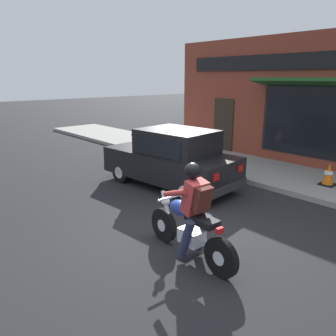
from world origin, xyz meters
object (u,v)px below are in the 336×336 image
at_px(car_hatchback, 172,159).
at_px(fire_hydrant, 215,150).
at_px(motorcycle_with_rider, 191,219).
at_px(traffic_cone, 329,174).

relative_size(car_hatchback, fire_hydrant, 4.43).
xyz_separation_m(motorcycle_with_rider, traffic_cone, (5.07, -0.08, -0.25)).
bearing_deg(traffic_cone, car_hatchback, 133.15).
bearing_deg(fire_hydrant, car_hatchback, -168.04).
height_order(traffic_cone, fire_hydrant, fire_hydrant).
distance_m(motorcycle_with_rider, traffic_cone, 5.08).
relative_size(traffic_cone, fire_hydrant, 0.68).
bearing_deg(traffic_cone, fire_hydrant, 96.73).
distance_m(motorcycle_with_rider, car_hatchback, 3.69).
bearing_deg(traffic_cone, motorcycle_with_rider, 179.10).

